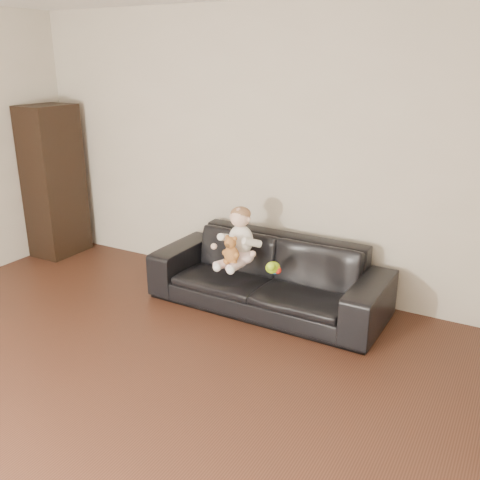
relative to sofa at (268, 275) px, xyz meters
The scene contains 10 objects.
floor 2.31m from the sofa, 100.64° to the right, with size 5.50×5.50×0.00m, color #422317.
wall_back 1.19m from the sofa, 130.21° to the left, with size 5.00×5.00×0.00m, color #C0B6A1.
sofa is the anchor object (origin of this frame).
cabinet 2.75m from the sofa, behind, with size 0.41×0.57×1.65m, color black.
shelf_item 2.82m from the sofa, behind, with size 0.18×0.25×0.28m, color silver.
baby 0.41m from the sofa, 153.00° to the right, with size 0.37×0.45×0.52m.
teddy_bear 0.45m from the sofa, 128.36° to the right, with size 0.14×0.14×0.25m.
toy_green 0.24m from the sofa, 51.91° to the right, with size 0.12×0.14×0.10m, color #A7E21A.
toy_rattle 0.26m from the sofa, 42.18° to the right, with size 0.06×0.06×0.06m, color red.
toy_blue_disc 0.21m from the sofa, 43.74° to the right, with size 0.09×0.09×0.01m, color #188AC3.
Camera 1 is at (2.35, -1.68, 2.14)m, focal length 40.00 mm.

